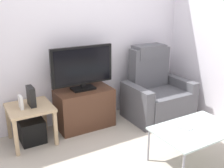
# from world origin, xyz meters

# --- Properties ---
(ground_plane) EXTENTS (6.40, 6.40, 0.00)m
(ground_plane) POSITION_xyz_m (0.00, 0.00, 0.00)
(ground_plane) COLOR #B2A899
(wall_back) EXTENTS (6.40, 0.06, 2.60)m
(wall_back) POSITION_xyz_m (0.00, 1.13, 1.30)
(wall_back) COLOR silver
(wall_back) RESTS_ON ground
(tv_stand) EXTENTS (0.78, 0.44, 0.56)m
(tv_stand) POSITION_xyz_m (0.06, 0.85, 0.28)
(tv_stand) COLOR #4C2D1E
(tv_stand) RESTS_ON ground
(television) EXTENTS (0.88, 0.20, 0.61)m
(television) POSITION_xyz_m (0.06, 0.87, 0.88)
(television) COLOR black
(television) RESTS_ON tv_stand
(recliner_armchair) EXTENTS (0.98, 0.78, 1.08)m
(recliner_armchair) POSITION_xyz_m (1.18, 0.64, 0.37)
(recliner_armchair) COLOR #515156
(recliner_armchair) RESTS_ON ground
(side_table) EXTENTS (0.54, 0.54, 0.49)m
(side_table) POSITION_xyz_m (-0.71, 0.80, 0.41)
(side_table) COLOR tan
(side_table) RESTS_ON ground
(subwoofer_box) EXTENTS (0.30, 0.30, 0.30)m
(subwoofer_box) POSITION_xyz_m (-0.71, 0.80, 0.15)
(subwoofer_box) COLOR black
(subwoofer_box) RESTS_ON ground
(book_upright) EXTENTS (0.03, 0.13, 0.16)m
(book_upright) POSITION_xyz_m (-0.81, 0.78, 0.57)
(book_upright) COLOR white
(book_upright) RESTS_ON side_table
(game_console) EXTENTS (0.07, 0.20, 0.25)m
(game_console) POSITION_xyz_m (-0.68, 0.81, 0.62)
(game_console) COLOR black
(game_console) RESTS_ON side_table
(coffee_table) EXTENTS (0.90, 0.60, 0.42)m
(coffee_table) POSITION_xyz_m (0.74, -0.57, 0.39)
(coffee_table) COLOR #B2C6C1
(coffee_table) RESTS_ON ground
(cell_phone) EXTENTS (0.13, 0.17, 0.01)m
(cell_phone) POSITION_xyz_m (0.65, -0.50, 0.42)
(cell_phone) COLOR #B7B7BC
(cell_phone) RESTS_ON coffee_table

